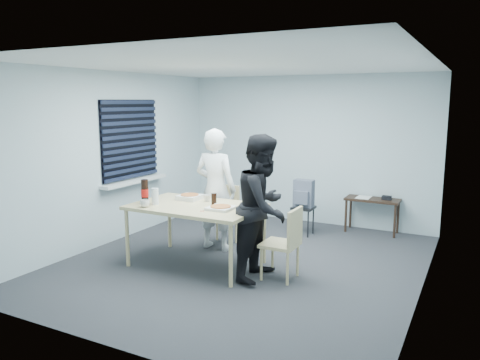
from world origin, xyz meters
The scene contains 19 objects.
room centered at (-2.20, 0.40, 1.44)m, with size 5.00×5.00×5.00m.
dining_table centered at (-0.52, -0.35, 0.75)m, with size 1.67×1.05×0.81m.
chair_far centered at (-0.67, 0.65, 0.51)m, with size 0.42×0.42×0.89m.
chair_right centered at (0.73, -0.29, 0.51)m, with size 0.42×0.42×0.89m.
person_white centered at (-0.65, 0.38, 0.89)m, with size 0.65×0.42×1.77m, color white.
person_black centered at (0.44, -0.34, 0.89)m, with size 0.86×0.47×1.77m, color black.
side_table centered at (1.22, 2.28, 0.50)m, with size 0.86×0.38×0.58m.
stool centered at (0.25, 1.65, 0.35)m, with size 0.34×0.34×0.47m.
backpack centered at (0.25, 1.63, 0.68)m, with size 0.31×0.23×0.44m.
pizza_box_a centered at (-0.79, -0.09, 0.85)m, with size 0.29×0.29×0.07m.
pizza_box_b centered at (-0.11, -0.41, 0.83)m, with size 0.31×0.31×0.04m.
mug_a centered at (-1.04, -0.75, 0.86)m, with size 0.12×0.12×0.10m, color silver.
mug_b centered at (-0.51, -0.09, 0.86)m, with size 0.10×0.10×0.09m, color silver.
cola_glass centered at (-0.32, -0.23, 0.89)m, with size 0.07×0.07×0.16m, color black.
soda_bottle centered at (-1.19, -0.56, 0.96)m, with size 0.10×0.10×0.32m.
plastic_cups centered at (-1.02, -0.56, 0.92)m, with size 0.09×0.09×0.22m, color silver.
rubber_band centered at (-0.27, -0.61, 0.81)m, with size 0.06×0.06×0.00m, color red.
papers centered at (1.07, 2.29, 0.58)m, with size 0.22×0.30×0.00m, color white.
black_box centered at (1.44, 2.29, 0.61)m, with size 0.14×0.10×0.06m, color black.
Camera 1 is at (2.74, -5.38, 2.16)m, focal length 35.00 mm.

